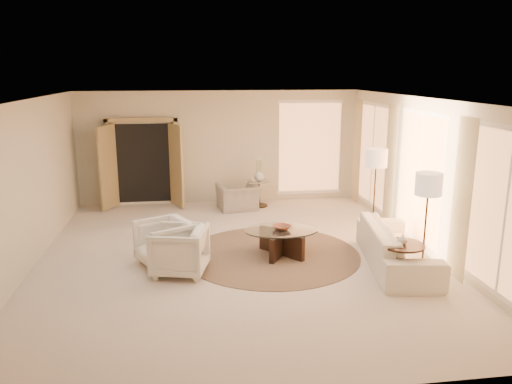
{
  "coord_description": "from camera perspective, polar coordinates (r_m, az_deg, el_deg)",
  "views": [
    {
      "loc": [
        -0.85,
        -8.42,
        3.27
      ],
      "look_at": [
        0.4,
        0.4,
        1.1
      ],
      "focal_mm": 35.0,
      "sensor_mm": 36.0,
      "label": 1
    }
  ],
  "objects": [
    {
      "name": "room",
      "position": [
        8.67,
        -2.25,
        1.21
      ],
      "size": [
        7.04,
        8.04,
        2.83
      ],
      "color": "beige",
      "rests_on": "ground"
    },
    {
      "name": "windows_right",
      "position": [
        9.73,
        18.34,
        1.61
      ],
      "size": [
        0.1,
        6.4,
        2.4
      ],
      "primitive_type": null,
      "color": "#FFAB66",
      "rests_on": "room"
    },
    {
      "name": "window_back_corner",
      "position": [
        12.91,
        6.18,
        5.06
      ],
      "size": [
        1.7,
        0.1,
        2.4
      ],
      "primitive_type": null,
      "color": "#FFAB66",
      "rests_on": "room"
    },
    {
      "name": "curtains_right",
      "position": [
        10.52,
        15.94,
        2.37
      ],
      "size": [
        0.06,
        5.2,
        2.6
      ],
      "primitive_type": null,
      "color": "#C0B488",
      "rests_on": "room"
    },
    {
      "name": "french_doors",
      "position": [
        12.48,
        -12.78,
        3.19
      ],
      "size": [
        1.95,
        0.66,
        2.16
      ],
      "color": "tan",
      "rests_on": "room"
    },
    {
      "name": "area_rug",
      "position": [
        9.2,
        1.8,
        -7.1
      ],
      "size": [
        3.83,
        3.83,
        0.01
      ],
      "primitive_type": "cylinder",
      "rotation": [
        0.0,
        0.0,
        -0.22
      ],
      "color": "#3B2A1F",
      "rests_on": "room"
    },
    {
      "name": "sofa",
      "position": [
        8.9,
        15.83,
        -5.97
      ],
      "size": [
        1.32,
        2.54,
        0.71
      ],
      "primitive_type": "imported",
      "rotation": [
        0.0,
        0.0,
        1.41
      ],
      "color": "silver",
      "rests_on": "room"
    },
    {
      "name": "armchair_left",
      "position": [
        8.74,
        -10.4,
        -5.5
      ],
      "size": [
        1.08,
        1.1,
        0.86
      ],
      "primitive_type": "imported",
      "rotation": [
        0.0,
        0.0,
        -1.09
      ],
      "color": "silver",
      "rests_on": "room"
    },
    {
      "name": "armchair_right",
      "position": [
        8.33,
        -8.77,
        -6.38
      ],
      "size": [
        0.97,
        1.01,
        0.87
      ],
      "primitive_type": "imported",
      "rotation": [
        0.0,
        0.0,
        -1.81
      ],
      "color": "silver",
      "rests_on": "room"
    },
    {
      "name": "accent_chair",
      "position": [
        11.99,
        -2.07,
        -0.11
      ],
      "size": [
        1.03,
        0.77,
        0.82
      ],
      "primitive_type": "imported",
      "rotation": [
        0.0,
        0.0,
        3.32
      ],
      "color": "gray",
      "rests_on": "room"
    },
    {
      "name": "coffee_table",
      "position": [
        9.07,
        2.93,
        -5.39
      ],
      "size": [
        1.43,
        1.43,
        0.49
      ],
      "rotation": [
        0.0,
        0.0,
        0.07
      ],
      "color": "black",
      "rests_on": "room"
    },
    {
      "name": "end_table",
      "position": [
        8.18,
        16.28,
        -7.08
      ],
      "size": [
        0.69,
        0.69,
        0.65
      ],
      "rotation": [
        0.0,
        0.0,
        0.15
      ],
      "color": "black",
      "rests_on": "room"
    },
    {
      "name": "side_table",
      "position": [
        12.29,
        0.34,
        0.15
      ],
      "size": [
        0.56,
        0.56,
        0.65
      ],
      "rotation": [
        0.0,
        0.0,
        -0.06
      ],
      "color": "black",
      "rests_on": "room"
    },
    {
      "name": "floor_lamp_near",
      "position": [
        10.23,
        13.58,
        3.36
      ],
      "size": [
        0.43,
        0.43,
        1.77
      ],
      "rotation": [
        0.0,
        0.0,
        0.27
      ],
      "color": "black",
      "rests_on": "room"
    },
    {
      "name": "floor_lamp_far",
      "position": [
        8.27,
        19.1,
        0.33
      ],
      "size": [
        0.42,
        0.42,
        1.72
      ],
      "rotation": [
        0.0,
        0.0,
        0.17
      ],
      "color": "black",
      "rests_on": "room"
    },
    {
      "name": "bowl",
      "position": [
        9.0,
        2.95,
        -4.07
      ],
      "size": [
        0.41,
        0.41,
        0.08
      ],
      "primitive_type": "imported",
      "rotation": [
        0.0,
        0.0,
        0.41
      ],
      "color": "brown",
      "rests_on": "coffee_table"
    },
    {
      "name": "end_vase",
      "position": [
        8.09,
        16.41,
        -5.21
      ],
      "size": [
        0.18,
        0.18,
        0.16
      ],
      "primitive_type": "imported",
      "rotation": [
        0.0,
        0.0,
        -0.16
      ],
      "color": "silver",
      "rests_on": "end_table"
    },
    {
      "name": "side_vase",
      "position": [
        12.2,
        0.34,
        1.92
      ],
      "size": [
        0.34,
        0.34,
        0.27
      ],
      "primitive_type": "imported",
      "rotation": [
        0.0,
        0.0,
        -0.43
      ],
      "color": "silver",
      "rests_on": "side_table"
    }
  ]
}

